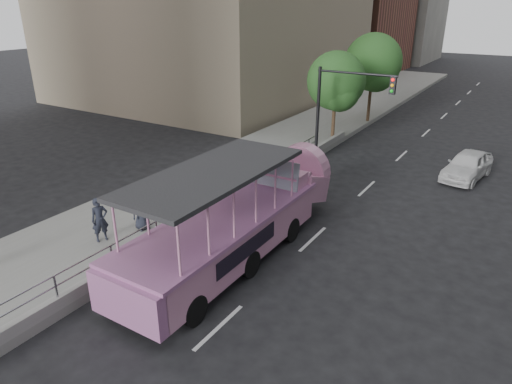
{
  "coord_description": "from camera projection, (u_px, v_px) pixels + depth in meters",
  "views": [
    {
      "loc": [
        7.28,
        -10.09,
        8.3
      ],
      "look_at": [
        -0.56,
        2.42,
        2.15
      ],
      "focal_mm": 32.0,
      "sensor_mm": 36.0,
      "label": 1
    }
  ],
  "objects": [
    {
      "name": "ground",
      "position": [
        231.0,
        282.0,
        14.66
      ],
      "size": [
        160.0,
        160.0,
        0.0
      ],
      "primitive_type": "plane",
      "color": "black"
    },
    {
      "name": "sidewalk",
      "position": [
        249.0,
        162.0,
        25.24
      ],
      "size": [
        5.5,
        80.0,
        0.3
      ],
      "primitive_type": "cube",
      "color": "gray",
      "rests_on": "ground"
    },
    {
      "name": "kerb_wall",
      "position": [
        194.0,
        222.0,
        17.57
      ],
      "size": [
        0.24,
        30.0,
        0.36
      ],
      "primitive_type": "cube",
      "color": "#999994",
      "rests_on": "sidewalk"
    },
    {
      "name": "guardrail",
      "position": [
        193.0,
        206.0,
        17.31
      ],
      "size": [
        0.07,
        22.0,
        0.71
      ],
      "color": "#9C9CA0",
      "rests_on": "kerb_wall"
    },
    {
      "name": "duck_boat",
      "position": [
        240.0,
        218.0,
        15.98
      ],
      "size": [
        2.71,
        10.61,
        3.52
      ],
      "color": "black",
      "rests_on": "ground"
    },
    {
      "name": "car",
      "position": [
        467.0,
        165.0,
        23.04
      ],
      "size": [
        2.27,
        4.3,
        1.39
      ],
      "primitive_type": "imported",
      "rotation": [
        0.0,
        0.0,
        -0.16
      ],
      "color": "silver",
      "rests_on": "ground"
    },
    {
      "name": "pedestrian_near",
      "position": [
        100.0,
        220.0,
        16.29
      ],
      "size": [
        0.61,
        0.71,
        1.64
      ],
      "primitive_type": "imported",
      "rotation": [
        0.0,
        0.0,
        1.14
      ],
      "color": "#212430",
      "rests_on": "sidewalk"
    },
    {
      "name": "pedestrian_far",
      "position": [
        142.0,
        210.0,
        17.16
      ],
      "size": [
        0.75,
        0.91,
        1.59
      ],
      "primitive_type": "imported",
      "rotation": [
        0.0,
        0.0,
        1.2
      ],
      "color": "#212430",
      "rests_on": "sidewalk"
    },
    {
      "name": "parking_sign",
      "position": [
        227.0,
        182.0,
        17.9
      ],
      "size": [
        0.17,
        0.63,
        2.84
      ],
      "color": "black",
      "rests_on": "ground"
    },
    {
      "name": "traffic_signal",
      "position": [
        339.0,
        101.0,
        23.92
      ],
      "size": [
        4.2,
        0.32,
        5.2
      ],
      "color": "black",
      "rests_on": "ground"
    },
    {
      "name": "street_tree_near",
      "position": [
        337.0,
        83.0,
        27.26
      ],
      "size": [
        3.52,
        3.52,
        5.72
      ],
      "color": "#3E2A1C",
      "rests_on": "ground"
    },
    {
      "name": "street_tree_far",
      "position": [
        374.0,
        65.0,
        31.67
      ],
      "size": [
        3.97,
        3.97,
        6.45
      ],
      "color": "#3E2A1C",
      "rests_on": "ground"
    }
  ]
}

